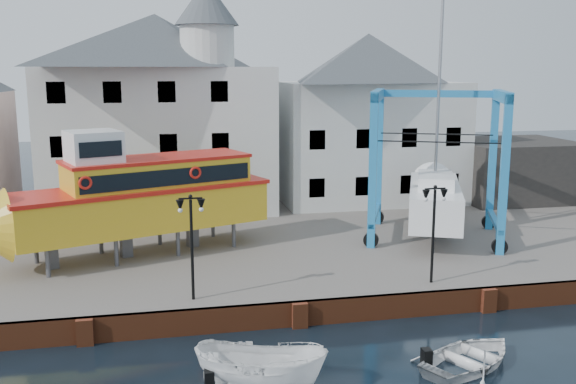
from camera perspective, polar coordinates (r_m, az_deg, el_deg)
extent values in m
plane|color=black|center=(25.57, 1.01, -11.89)|extent=(140.00, 140.00, 0.00)
cube|color=#665E57|center=(35.64, -2.89, -4.39)|extent=(44.00, 22.00, 1.00)
cube|color=#642E17|center=(25.49, 0.95, -10.76)|extent=(44.00, 0.25, 1.00)
cube|color=#642E17|center=(24.95, -17.60, -11.79)|extent=(0.60, 0.36, 1.00)
cube|color=#642E17|center=(25.33, 1.04, -10.89)|extent=(0.60, 0.36, 1.00)
cube|color=#642E17|center=(28.09, 17.38, -9.18)|extent=(0.60, 0.36, 1.00)
cube|color=silver|center=(41.71, -11.38, 4.65)|extent=(14.00, 8.00, 9.00)
pyramid|color=#43484C|center=(41.51, -11.71, 13.05)|extent=(14.00, 8.00, 3.20)
cube|color=black|center=(38.59, -19.36, -0.61)|extent=(1.00, 0.08, 1.20)
cube|color=black|center=(38.30, -14.91, -0.45)|extent=(1.00, 0.08, 1.20)
cube|color=black|center=(38.23, -10.42, -0.27)|extent=(1.00, 0.08, 1.20)
cube|color=black|center=(38.41, -5.94, -0.10)|extent=(1.00, 0.08, 1.20)
cube|color=black|center=(38.14, -19.64, 3.81)|extent=(1.00, 0.08, 1.20)
cube|color=black|center=(37.84, -15.13, 4.01)|extent=(1.00, 0.08, 1.20)
cube|color=black|center=(37.77, -10.58, 4.19)|extent=(1.00, 0.08, 1.20)
cube|color=black|center=(37.95, -6.03, 4.35)|extent=(1.00, 0.08, 1.20)
cube|color=black|center=(37.91, -19.93, 8.31)|extent=(1.00, 0.08, 1.20)
cube|color=black|center=(37.61, -15.36, 8.55)|extent=(1.00, 0.08, 1.20)
cube|color=black|center=(37.55, -10.74, 8.74)|extent=(1.00, 0.08, 1.20)
cube|color=black|center=(37.72, -6.13, 8.88)|extent=(1.00, 0.08, 1.20)
cylinder|color=silver|center=(39.23, -7.18, 12.73)|extent=(3.20, 3.20, 2.40)
cone|color=#43484C|center=(39.39, -7.27, 16.37)|extent=(3.80, 3.80, 2.60)
cube|color=silver|center=(44.59, 6.98, 4.53)|extent=(12.00, 8.00, 8.00)
pyramid|color=#43484C|center=(44.32, 7.15, 11.75)|extent=(12.00, 8.00, 3.20)
cube|color=black|center=(39.92, 2.58, 0.37)|extent=(1.00, 0.08, 1.20)
cube|color=black|center=(40.75, 6.67, 0.52)|extent=(1.00, 0.08, 1.20)
cube|color=black|center=(41.78, 10.58, 0.67)|extent=(1.00, 0.08, 1.20)
cube|color=black|center=(43.00, 14.29, 0.81)|extent=(1.00, 0.08, 1.20)
cube|color=black|center=(39.47, 2.62, 4.65)|extent=(1.00, 0.08, 1.20)
cube|color=black|center=(40.32, 6.77, 4.72)|extent=(1.00, 0.08, 1.20)
cube|color=black|center=(41.36, 10.73, 4.76)|extent=(1.00, 0.08, 1.20)
cube|color=black|center=(42.59, 14.48, 4.78)|extent=(1.00, 0.08, 1.20)
cube|color=#262423|center=(47.25, 19.29, 1.91)|extent=(8.00, 7.00, 4.00)
cylinder|color=black|center=(25.18, -8.53, -5.14)|extent=(0.12, 0.12, 4.00)
cube|color=black|center=(24.69, -8.67, -0.56)|extent=(0.90, 0.06, 0.06)
sphere|color=black|center=(24.68, -8.67, -0.40)|extent=(0.16, 0.16, 0.16)
cone|color=black|center=(24.73, -9.57, -1.21)|extent=(0.32, 0.32, 0.45)
sphere|color=white|center=(24.77, -9.56, -1.62)|extent=(0.18, 0.18, 0.18)
cone|color=black|center=(24.77, -7.72, -1.14)|extent=(0.32, 0.32, 0.45)
sphere|color=white|center=(24.81, -7.71, -1.54)|extent=(0.18, 0.18, 0.18)
cylinder|color=black|center=(27.53, 12.77, -3.89)|extent=(0.12, 0.12, 4.00)
cube|color=black|center=(27.09, 12.95, 0.30)|extent=(0.90, 0.06, 0.06)
sphere|color=black|center=(27.08, 12.96, 0.45)|extent=(0.16, 0.16, 0.16)
cone|color=black|center=(26.98, 12.15, -0.29)|extent=(0.32, 0.32, 0.45)
sphere|color=white|center=(27.01, 12.14, -0.67)|extent=(0.18, 0.18, 0.18)
cone|color=black|center=(27.31, 13.69, -0.22)|extent=(0.32, 0.32, 0.45)
sphere|color=white|center=(27.34, 13.67, -0.59)|extent=(0.18, 0.18, 0.18)
cylinder|color=#59595E|center=(29.76, -20.58, -5.92)|extent=(0.26, 0.26, 1.29)
cylinder|color=#59595E|center=(32.05, -21.48, -4.80)|extent=(0.26, 0.26, 1.29)
cylinder|color=#59595E|center=(30.46, -15.01, -5.21)|extent=(0.26, 0.26, 1.29)
cylinder|color=#59595E|center=(32.69, -16.29, -4.17)|extent=(0.26, 0.26, 1.29)
cylinder|color=#59595E|center=(31.42, -9.75, -4.48)|extent=(0.26, 0.26, 1.29)
cylinder|color=#59595E|center=(33.60, -11.34, -3.53)|extent=(0.26, 0.26, 1.29)
cylinder|color=#59595E|center=(32.64, -4.85, -3.78)|extent=(0.26, 0.26, 1.29)
cylinder|color=#59595E|center=(34.74, -6.69, -2.91)|extent=(0.26, 0.26, 1.29)
cube|color=#59595E|center=(30.98, -20.27, -5.24)|extent=(0.64, 0.58, 1.29)
cube|color=#59595E|center=(31.81, -14.19, -4.47)|extent=(0.64, 0.58, 1.29)
cube|color=#59595E|center=(32.98, -8.48, -3.71)|extent=(0.64, 0.58, 1.29)
cube|color=gold|center=(31.70, -12.84, -1.50)|extent=(12.45, 7.30, 1.90)
cube|color=red|center=(31.50, -12.92, 0.34)|extent=(12.74, 7.52, 0.19)
cube|color=gold|center=(31.68, -11.50, 1.57)|extent=(9.10, 5.77, 1.38)
cube|color=black|center=(30.30, -10.49, 1.26)|extent=(7.77, 2.96, 0.78)
cube|color=black|center=(33.06, -12.43, 1.99)|extent=(7.77, 2.96, 0.78)
cube|color=red|center=(31.57, -11.55, 2.94)|extent=(9.29, 5.91, 0.16)
cube|color=white|center=(30.56, -16.90, 3.77)|extent=(2.88, 2.88, 1.57)
cube|color=black|center=(29.45, -16.31, 3.68)|extent=(1.78, 0.72, 0.69)
torus|color=red|center=(29.05, -17.58, 0.78)|extent=(0.61, 0.32, 0.60)
torus|color=red|center=(30.73, -8.23, 1.71)|extent=(0.61, 0.32, 0.60)
cube|color=#2176B0|center=(32.05, 7.54, 1.78)|extent=(0.51, 0.51, 7.73)
cylinder|color=black|center=(32.78, 7.39, -4.24)|extent=(0.82, 0.56, 0.77)
cube|color=#2176B0|center=(37.12, 8.09, 3.01)|extent=(0.51, 0.51, 7.73)
cylinder|color=black|center=(37.75, 7.95, -2.22)|extent=(0.82, 0.56, 0.77)
cube|color=#2176B0|center=(32.25, 18.67, 1.35)|extent=(0.51, 0.51, 7.73)
cylinder|color=black|center=(32.98, 18.30, -4.62)|extent=(0.82, 0.56, 0.77)
cube|color=#2176B0|center=(37.30, 17.71, 2.64)|extent=(0.51, 0.51, 7.73)
cylinder|color=black|center=(37.92, 17.41, -2.57)|extent=(0.82, 0.56, 0.77)
cube|color=#2176B0|center=(34.24, 7.99, 8.53)|extent=(2.52, 5.23, 0.54)
cube|color=#2176B0|center=(35.09, 7.72, -2.02)|extent=(2.41, 5.19, 0.23)
cube|color=#2176B0|center=(34.43, 18.52, 8.09)|extent=(2.52, 5.23, 0.54)
cube|color=#2176B0|center=(35.28, 17.89, -2.39)|extent=(2.41, 5.19, 0.23)
cube|color=#2176B0|center=(36.76, 13.16, 8.51)|extent=(6.25, 2.95, 0.39)
cube|color=white|center=(34.86, 12.88, -0.80)|extent=(5.58, 8.62, 1.77)
cone|color=white|center=(39.69, 12.72, 0.62)|extent=(3.03, 2.62, 2.54)
cube|color=#59595E|center=(35.14, 12.79, -2.83)|extent=(1.02, 1.93, 0.77)
cube|color=white|center=(34.09, 12.98, 1.01)|extent=(2.92, 3.74, 0.66)
cylinder|color=#99999E|center=(34.71, 13.35, 10.70)|extent=(0.21, 0.21, 12.15)
cube|color=black|center=(32.37, 13.21, 4.34)|extent=(5.59, 2.47, 0.05)
cube|color=black|center=(36.33, 13.03, 5.04)|extent=(5.59, 2.47, 0.05)
imported|color=white|center=(23.37, 15.88, -14.63)|extent=(5.04, 4.54, 0.86)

